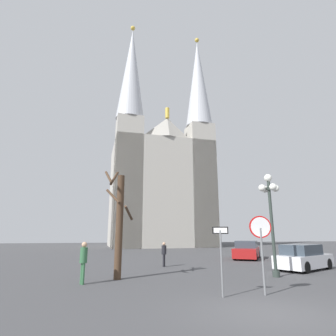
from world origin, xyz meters
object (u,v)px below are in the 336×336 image
(pedestrian_walking, at_px, (84,258))
(pedestrian_standing, at_px, (164,252))
(one_way_arrow_sign, at_px, (221,253))
(street_lamp, at_px, (270,204))
(parked_car_far_red, at_px, (247,250))
(bare_tree, at_px, (119,222))
(stop_sign, at_px, (261,238))
(parked_car_near_white, at_px, (303,258))
(cathedral, at_px, (161,176))

(pedestrian_walking, relative_size, pedestrian_standing, 1.14)
(one_way_arrow_sign, distance_m, street_lamp, 6.18)
(parked_car_far_red, relative_size, pedestrian_standing, 3.03)
(street_lamp, relative_size, parked_car_far_red, 1.12)
(one_way_arrow_sign, bearing_deg, parked_car_far_red, 60.34)
(street_lamp, xyz_separation_m, bare_tree, (-7.94, 0.76, -0.97))
(parked_car_far_red, bearing_deg, street_lamp, -108.69)
(street_lamp, relative_size, bare_tree, 0.99)
(one_way_arrow_sign, distance_m, pedestrian_standing, 9.18)
(stop_sign, distance_m, pedestrian_standing, 9.39)
(stop_sign, bearing_deg, parked_car_near_white, 44.52)
(cathedral, bearing_deg, parked_car_far_red, -80.79)
(street_lamp, xyz_separation_m, parked_car_near_white, (3.19, 2.14, -2.99))
(one_way_arrow_sign, bearing_deg, parked_car_near_white, 37.92)
(one_way_arrow_sign, relative_size, street_lamp, 0.45)
(pedestrian_walking, bearing_deg, one_way_arrow_sign, -34.72)
(bare_tree, bearing_deg, one_way_arrow_sign, -51.79)
(bare_tree, relative_size, parked_car_near_white, 1.18)
(bare_tree, relative_size, pedestrian_standing, 3.44)
(one_way_arrow_sign, bearing_deg, pedestrian_standing, 92.65)
(stop_sign, bearing_deg, pedestrian_standing, 102.64)
(cathedral, distance_m, parked_car_near_white, 32.71)
(stop_sign, relative_size, pedestrian_standing, 1.79)
(street_lamp, xyz_separation_m, pedestrian_standing, (-4.80, 5.40, -2.75))
(stop_sign, xyz_separation_m, bare_tree, (-5.18, 4.48, 0.74))
(bare_tree, bearing_deg, parked_car_near_white, 7.05)
(pedestrian_walking, bearing_deg, bare_tree, 34.38)
(cathedral, distance_m, bare_tree, 34.03)
(parked_car_near_white, bearing_deg, stop_sign, -135.48)
(parked_car_near_white, height_order, pedestrian_walking, pedestrian_walking)
(cathedral, height_order, stop_sign, cathedral)
(stop_sign, xyz_separation_m, pedestrian_standing, (-2.04, 9.11, -1.04))
(street_lamp, distance_m, pedestrian_walking, 9.79)
(street_lamp, bearing_deg, pedestrian_standing, 131.68)
(bare_tree, height_order, parked_car_near_white, bare_tree)
(bare_tree, relative_size, parked_car_far_red, 1.13)
(cathedral, bearing_deg, one_way_arrow_sign, -96.16)
(one_way_arrow_sign, bearing_deg, pedestrian_walking, 145.28)
(one_way_arrow_sign, height_order, parked_car_near_white, one_way_arrow_sign)
(bare_tree, xyz_separation_m, parked_car_far_red, (11.22, 8.93, -2.01))
(cathedral, height_order, bare_tree, cathedral)
(stop_sign, distance_m, pedestrian_walking, 7.56)
(cathedral, distance_m, street_lamp, 33.68)
(stop_sign, bearing_deg, parked_car_far_red, 65.75)
(stop_sign, distance_m, street_lamp, 4.93)
(pedestrian_standing, bearing_deg, cathedral, 80.93)
(bare_tree, height_order, parked_car_far_red, bare_tree)
(one_way_arrow_sign, bearing_deg, stop_sign, 1.60)
(street_lamp, height_order, pedestrian_walking, street_lamp)
(stop_sign, distance_m, bare_tree, 6.88)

